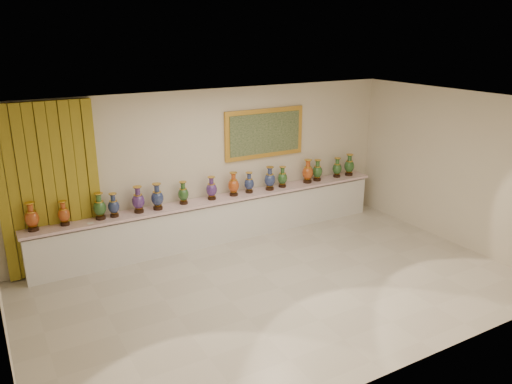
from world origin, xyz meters
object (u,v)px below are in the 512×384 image
counter (219,220)px  vase_2 (100,207)px  vase_0 (32,218)px  vase_1 (64,214)px

counter → vase_2: vase_2 is taller
vase_0 → vase_1: bearing=-0.0°
vase_0 → vase_2: size_ratio=1.02×
vase_1 → vase_2: (0.59, -0.01, 0.02)m
vase_1 → vase_2: vase_2 is taller
vase_2 → vase_0: bearing=179.2°
vase_1 → vase_2: size_ratio=0.89×
vase_0 → counter: bearing=0.1°
vase_2 → vase_1: bearing=178.6°
vase_0 → vase_2: bearing=-0.8°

